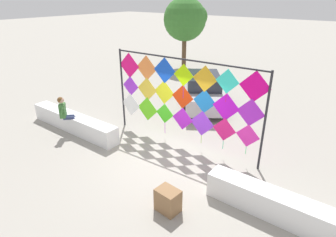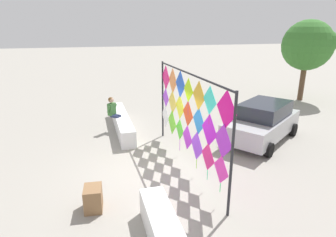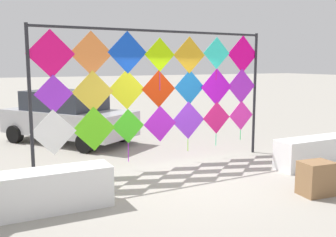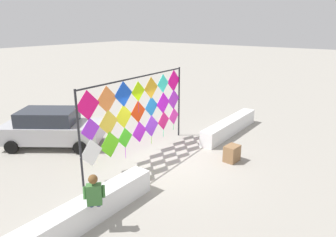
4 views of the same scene
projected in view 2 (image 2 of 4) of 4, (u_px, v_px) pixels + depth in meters
ground at (148, 173)px, 9.03m from camera, size 120.00×120.00×0.00m
plaza_ledge_left at (122, 122)px, 12.72m from camera, size 4.53×0.58×0.68m
kite_display_rack at (188, 110)px, 9.00m from camera, size 5.69×0.27×3.11m
seated_vendor at (114, 112)px, 12.36m from camera, size 0.71×0.72×1.52m
parked_car at (263, 121)px, 11.44m from camera, size 3.67×4.24×1.54m
cardboard_box_large at (93, 198)px, 7.15m from camera, size 0.61×0.49×0.61m
tree_palm_like at (309, 45)px, 16.94m from camera, size 2.97×2.97×4.83m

